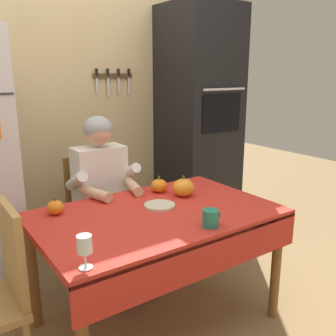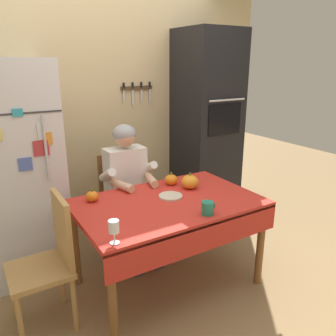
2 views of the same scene
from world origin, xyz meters
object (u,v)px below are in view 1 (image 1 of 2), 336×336
Objects in this scene: coffee_mug at (211,218)px; serving_tray at (160,206)px; chair_behind_person at (95,211)px; pumpkin_small at (159,186)px; seated_person at (104,189)px; wine_glass at (85,246)px; wall_oven at (198,127)px; pumpkin_large at (183,187)px; dining_table at (159,226)px; pumpkin_medium at (55,207)px.

coffee_mug is 0.60× the size of serving_tray.
pumpkin_small is (0.28, -0.48, 0.27)m from chair_behind_person.
coffee_mug is (0.18, -0.93, 0.05)m from seated_person.
pumpkin_small is at bearing 81.30° from coffee_mug.
coffee_mug is 0.72m from wine_glass.
pumpkin_small reaches higher than coffee_mug.
wall_oven reaches higher than pumpkin_large.
chair_behind_person reaches higher than wine_glass.
dining_table is at bearing -123.95° from pumpkin_small.
coffee_mug is at bearing 2.48° from wine_glass.
coffee_mug is 0.65m from pumpkin_small.
dining_table is at bearing 30.70° from wine_glass.
dining_table is 7.41× the size of serving_tray.
pumpkin_small reaches higher than pumpkin_medium.
pumpkin_medium is (-0.44, -0.47, 0.27)m from chair_behind_person.
dining_table is 9.74× the size of pumpkin_large.
seated_person is at bearing -90.00° from chair_behind_person.
pumpkin_small is (-0.09, 0.16, -0.01)m from pumpkin_large.
wine_glass is at bearing -98.36° from pumpkin_medium.
pumpkin_medium is 0.93× the size of pumpkin_small.
pumpkin_medium is at bearing -158.72° from wall_oven.
chair_behind_person is at bearing 98.99° from coffee_mug.
wall_oven is 18.44× the size of pumpkin_small.
dining_table is at bearing -84.16° from seated_person.
wall_oven reaches higher than chair_behind_person.
coffee_mug is (0.12, -0.33, 0.13)m from dining_table.
seated_person is 10.93× the size of pumpkin_small.
pumpkin_large is at bearing -11.32° from pumpkin_medium.
dining_table is at bearing -85.55° from chair_behind_person.
chair_behind_person reaches higher than dining_table.
chair_behind_person is 0.70m from pumpkin_medium.
coffee_mug is 0.77× the size of wine_glass.
coffee_mug is at bearing -110.99° from pumpkin_large.
pumpkin_medium is 0.61m from serving_tray.
seated_person is 0.40m from pumpkin_small.
dining_table is at bearing 109.48° from coffee_mug.
chair_behind_person is at bearing 47.14° from pumpkin_medium.
pumpkin_large is 1.26× the size of pumpkin_small.
seated_person reaches higher than serving_tray.
chair_behind_person is 0.79m from pumpkin_large.
serving_tray is at bearing 52.87° from dining_table.
dining_table is 0.40m from pumpkin_small.
serving_tray is (-0.06, 0.40, -0.04)m from coffee_mug.
pumpkin_small is at bearing -46.10° from seated_person.
pumpkin_large is at bearing -61.45° from pumpkin_small.
wine_glass is 1.06m from pumpkin_small.
pumpkin_small is 0.60× the size of serving_tray.
wine_glass is 1.39× the size of pumpkin_medium.
wall_oven is 1.50× the size of dining_table.
wall_oven is 19.73× the size of pumpkin_medium.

